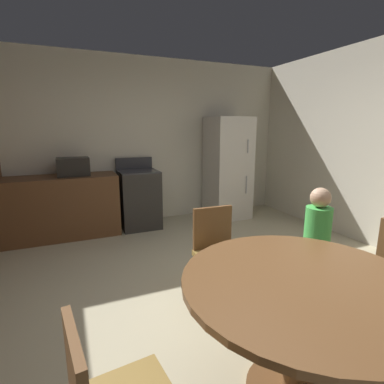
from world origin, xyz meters
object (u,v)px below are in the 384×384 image
at_px(oven_range, 139,199).
at_px(dining_table, 301,303).
at_px(chair_north, 217,249).
at_px(refrigerator, 228,168).
at_px(person_child, 316,245).
at_px(microwave, 73,167).

relative_size(oven_range, dining_table, 0.81).
bearing_deg(chair_north, refrigerator, 150.60).
relative_size(chair_north, person_child, 0.80).
xyz_separation_m(oven_range, person_child, (0.92, -2.78, 0.11)).
xyz_separation_m(refrigerator, person_child, (-0.67, -2.72, -0.30)).
relative_size(refrigerator, chair_north, 2.02).
distance_m(refrigerator, chair_north, 2.73).
xyz_separation_m(dining_table, chair_north, (0.04, 1.08, -0.11)).
distance_m(dining_table, person_child, 1.03).
height_order(refrigerator, chair_north, refrigerator).
xyz_separation_m(microwave, dining_table, (1.07, -3.44, -0.42)).
bearing_deg(oven_range, refrigerator, -1.94).
bearing_deg(microwave, refrigerator, -1.14).
xyz_separation_m(microwave, person_child, (1.86, -2.77, -0.45)).
xyz_separation_m(oven_range, refrigerator, (1.59, -0.05, 0.41)).
relative_size(refrigerator, dining_table, 1.30).
xyz_separation_m(dining_table, person_child, (0.79, 0.66, -0.03)).
bearing_deg(oven_range, chair_north, -85.83).
distance_m(refrigerator, microwave, 2.53).
bearing_deg(chair_north, dining_table, 0.00).
distance_m(dining_table, chair_north, 1.08).
xyz_separation_m(oven_range, microwave, (-0.94, -0.00, 0.56)).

